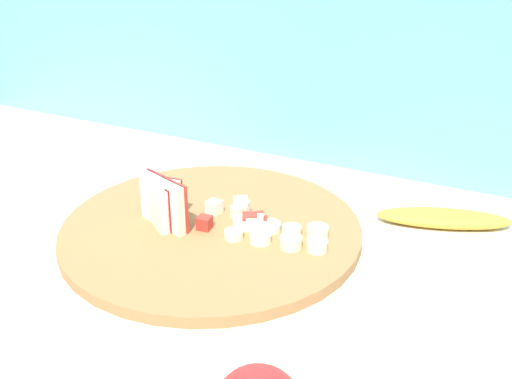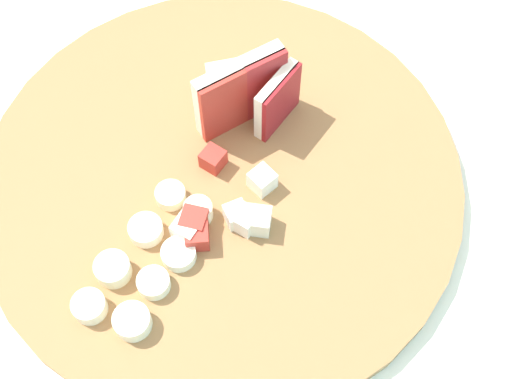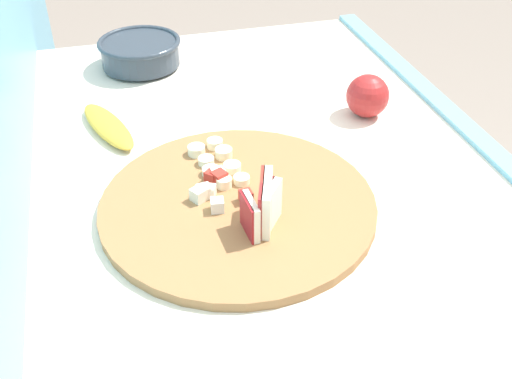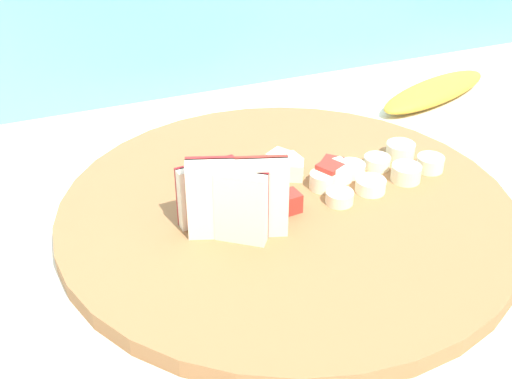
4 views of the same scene
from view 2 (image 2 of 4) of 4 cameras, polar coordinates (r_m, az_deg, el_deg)
The scene contains 6 objects.
ground at distance 1.43m, azimuth -3.42°, elevation -14.52°, with size 10.00×10.00×0.00m, color gray.
tiled_countertop at distance 1.01m, azimuth -4.78°, elevation -8.47°, with size 1.33×0.74×0.89m.
cutting_board at distance 0.57m, azimuth -2.82°, elevation 0.86°, with size 0.39×0.39×0.01m, color olive.
apple_wedge_fan at distance 0.57m, azimuth -0.77°, elevation 7.84°, with size 0.08×0.06×0.07m.
apple_dice_pile at distance 0.54m, azimuth -2.63°, elevation -1.78°, with size 0.10×0.09×0.02m.
banana_slice_rows at distance 0.53m, azimuth -9.06°, elevation -5.87°, with size 0.13×0.07×0.01m.
Camera 2 is at (0.21, 0.28, 1.39)m, focal length 49.14 mm.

